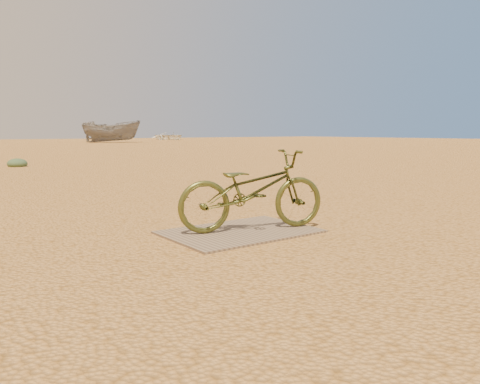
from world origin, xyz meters
TOP-DOWN VIEW (x-y plane):
  - ground at (0.00, 0.00)m, footprint 120.00×120.00m
  - plywood_board at (0.50, 0.18)m, footprint 1.55×1.07m
  - bicycle at (0.64, 0.15)m, footprint 1.71×1.00m
  - boat_mid_right at (13.62, 37.75)m, footprint 5.51×4.16m
  - boat_far_right at (23.79, 45.79)m, footprint 3.84×4.87m
  - kale_b at (0.55, 11.57)m, footprint 0.57×0.57m

SIDE VIEW (x-z plane):
  - ground at x=0.00m, z-range 0.00..0.00m
  - kale_b at x=0.55m, z-range -0.16..0.16m
  - plywood_board at x=0.50m, z-range 0.00..0.02m
  - bicycle at x=0.64m, z-range 0.02..0.87m
  - boat_far_right at x=23.79m, z-range 0.00..0.91m
  - boat_mid_right at x=13.62m, z-range 0.00..2.01m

